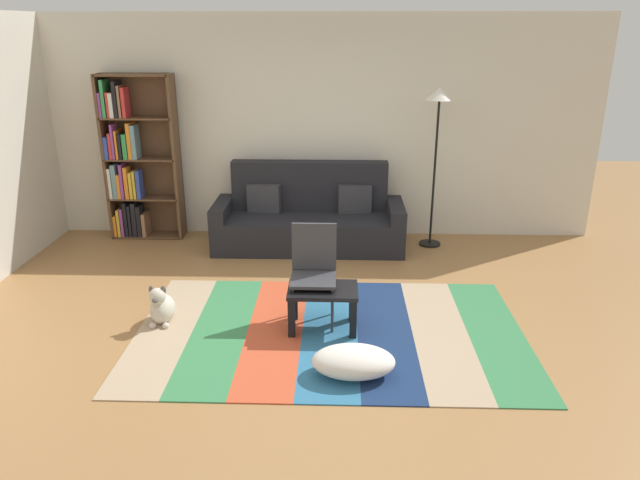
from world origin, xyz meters
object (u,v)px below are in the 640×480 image
(dog, at_px, (161,307))
(coffee_table, at_px, (323,297))
(couch, at_px, (309,219))
(folding_chair, at_px, (314,265))
(standing_lamp, at_px, (438,115))
(bookshelf, at_px, (133,162))
(tv_remote, at_px, (329,286))
(pouf, at_px, (353,362))

(dog, bearing_deg, coffee_table, -2.41)
(couch, relative_size, folding_chair, 2.51)
(dog, relative_size, standing_lamp, 0.21)
(bookshelf, xyz_separation_m, folding_chair, (2.32, -2.22, -0.42))
(bookshelf, distance_m, standing_lamp, 3.73)
(standing_lamp, bearing_deg, coffee_table, -119.94)
(standing_lamp, bearing_deg, tv_remote, -119.20)
(pouf, height_order, folding_chair, folding_chair)
(coffee_table, distance_m, standing_lamp, 2.83)
(couch, height_order, dog, couch)
(couch, distance_m, tv_remote, 2.10)
(pouf, bearing_deg, dog, 154.77)
(dog, distance_m, standing_lamp, 3.73)
(standing_lamp, xyz_separation_m, tv_remote, (-1.20, -2.16, -1.18))
(dog, relative_size, tv_remote, 2.65)
(dog, bearing_deg, tv_remote, -1.00)
(pouf, xyz_separation_m, folding_chair, (-0.34, 0.92, 0.41))
(pouf, bearing_deg, bookshelf, 130.28)
(pouf, relative_size, folding_chair, 0.71)
(tv_remote, bearing_deg, bookshelf, 114.19)
(pouf, bearing_deg, coffee_table, 108.91)
(standing_lamp, distance_m, tv_remote, 2.73)
(bookshelf, height_order, tv_remote, bookshelf)
(standing_lamp, bearing_deg, pouf, -108.91)
(pouf, bearing_deg, folding_chair, 110.34)
(coffee_table, height_order, standing_lamp, standing_lamp)
(bookshelf, xyz_separation_m, standing_lamp, (3.67, -0.20, 0.62))
(couch, bearing_deg, folding_chair, -85.85)
(pouf, xyz_separation_m, dog, (-1.71, 0.81, 0.04))
(couch, height_order, pouf, couch)
(coffee_table, distance_m, folding_chair, 0.30)
(pouf, bearing_deg, tv_remote, 104.25)
(couch, distance_m, coffee_table, 2.13)
(dog, bearing_deg, folding_chair, 4.79)
(dog, xyz_separation_m, tv_remote, (1.52, -0.03, 0.24))
(pouf, height_order, tv_remote, tv_remote)
(dog, bearing_deg, couch, 59.02)
(tv_remote, height_order, folding_chair, folding_chair)
(pouf, distance_m, dog, 1.90)
(tv_remote, bearing_deg, couch, 75.75)
(folding_chair, bearing_deg, tv_remote, -12.27)
(couch, distance_m, dog, 2.40)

